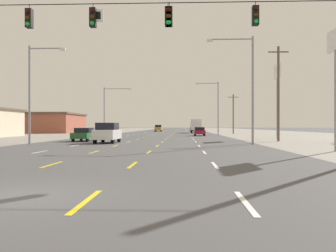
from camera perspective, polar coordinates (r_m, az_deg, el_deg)
The scene contains 20 objects.
ground_plane at distance 74.59m, azimuth -0.68°, elevation -1.27°, with size 572.00×572.00×0.00m, color #4C4C4F.
lot_apron_left at distance 79.80m, azimuth -18.73°, elevation -1.19°, with size 28.00×440.00×0.01m, color gray.
lot_apron_right at distance 77.36m, azimuth 17.96°, elevation -1.22°, with size 28.00×440.00×0.01m, color gray.
lane_markings at distance 113.05m, azimuth 0.34°, elevation -0.83°, with size 10.64×227.60×0.01m.
signal_span_wire at distance 18.21m, azimuth -9.80°, elevation 11.43°, with size 25.09×0.53×8.70m.
suv_inner_left_nearest at distance 36.41m, azimuth -9.44°, elevation -1.00°, with size 1.98×4.90×1.98m.
sedan_far_left_near at distance 41.14m, azimuth -12.99°, elevation -1.27°, with size 1.80×4.50×1.46m.
sedan_far_right_mid at distance 62.31m, azimuth 4.94°, elevation -0.83°, with size 1.80×4.50×1.46m.
box_truck_far_right_midfar at distance 87.68m, azimuth 4.38°, elevation 0.12°, with size 2.40×7.20×3.23m.
suv_inner_left_far at distance 109.08m, azimuth -1.52°, elevation -0.33°, with size 1.98×4.90×1.98m.
sedan_far_right_farther at distance 116.81m, azimuth 3.90°, elevation -0.44°, with size 1.80×4.50×1.46m.
storefront_left_row_2 at distance 93.64m, azimuth -17.50°, elevation 0.47°, with size 12.32×17.33×4.81m.
pole_sign_right_row_0 at distance 26.85m, azimuth 24.79°, elevation 9.86°, with size 0.24×2.47×8.10m.
pole_sign_right_row_1 at distance 50.92m, azimuth 16.73°, elevation 6.87°, with size 0.24×2.78×9.86m.
streetlight_left_row_0 at distance 35.74m, azimuth -20.35°, elevation 5.66°, with size 3.44×0.26×9.02m.
streetlight_right_row_0 at distance 33.57m, azimuth 12.39°, elevation 6.78°, with size 4.18×0.26×9.70m.
streetlight_left_row_1 at distance 66.08m, azimuth -9.42°, elevation 3.01°, with size 5.04×0.26×8.57m.
streetlight_right_row_1 at distance 64.98m, azimuth 7.47°, elevation 3.39°, with size 4.14×0.26×9.47m.
utility_pole_right_row_0 at distance 41.45m, azimuth 16.88°, elevation 5.10°, with size 2.20×0.26×10.31m.
utility_pole_right_row_1 at distance 79.28m, azimuth 10.17°, elevation 1.99°, with size 2.20×0.26×8.44m.
Camera 1 is at (3.89, -8.47, 1.67)m, focal length 38.97 mm.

